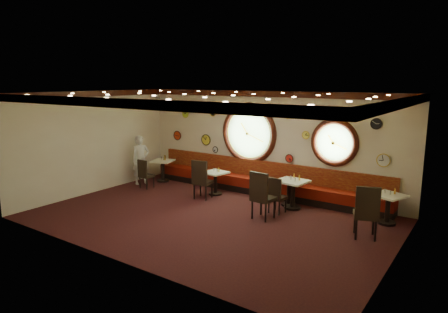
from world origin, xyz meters
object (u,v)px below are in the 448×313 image
Objects in this scene: condiment_e_salt at (385,191)px; chair_b at (201,177)px; table_a at (163,168)px; table_e at (388,205)px; table_c at (289,189)px; condiment_d_salt at (291,178)px; condiment_d_pepper at (295,180)px; condiment_c_salt at (286,177)px; condiment_b_bottle at (219,169)px; condiment_d_bottle at (299,178)px; condiment_b_pepper at (217,171)px; condiment_e_bottle at (395,191)px; table_b at (215,180)px; chair_e at (367,209)px; chair_c at (261,192)px; chair_d at (276,193)px; condiment_a_salt at (161,158)px; condiment_a_bottle at (165,158)px; condiment_b_salt at (214,170)px; condiment_c_pepper at (289,178)px; condiment_e_pepper at (390,193)px; waiter at (141,160)px; condiment_a_pepper at (163,159)px; chair_a at (145,172)px; condiment_c_bottle at (294,177)px; table_d at (293,191)px.

chair_b is at bearing -168.36° from condiment_e_salt.
table_e reaches higher than table_a.
table_c is 0.44m from condiment_d_salt.
condiment_d_pepper reaches higher than condiment_e_salt.
condiment_d_pepper is (0.41, -0.27, 0.05)m from condiment_c_salt.
condiment_d_bottle is at bearing 2.61° from condiment_b_bottle.
condiment_b_pepper is 0.61× the size of condiment_e_bottle.
condiment_e_salt is at bearing 150.35° from table_e.
table_b is (2.49, -0.29, -0.02)m from table_a.
table_e is 1.17× the size of chair_e.
chair_c reaches higher than condiment_d_salt.
chair_d reaches higher than condiment_d_pepper.
condiment_a_salt is 0.90× the size of condiment_d_salt.
condiment_a_bottle is at bearing 171.60° from table_b.
table_a is 8.85× the size of condiment_b_salt.
table_e is 5.07× the size of condiment_a_bottle.
condiment_d_salt is at bearing -50.49° from condiment_c_pepper.
condiment_e_salt is at bearing 66.05° from chair_e.
condiment_e_salt is (4.85, 0.30, 0.01)m from condiment_b_bottle.
condiment_e_pepper is 0.05× the size of waiter.
chair_e reaches higher than condiment_d_pepper.
chair_c reaches higher than condiment_e_salt.
condiment_a_pepper is 0.92× the size of condiment_c_pepper.
condiment_a_salt is at bearing 7.04° from waiter.
condiment_c_pepper is at bearing -73.61° from table_c.
condiment_d_bottle is 2.44m from condiment_e_bottle.
condiment_d_salt reaches higher than condiment_c_salt.
chair_b is 2.80m from condiment_d_pepper.
table_e is 7.51m from condiment_a_pepper.
condiment_e_bottle is at bearing 33.49° from chair_c.
condiment_d_bottle is at bearing -1.19° from table_a.
waiter reaches higher than chair_a.
table_c is at bearing -178.24° from condiment_e_salt.
condiment_c_salt is at bearing 13.68° from chair_b.
chair_b reaches higher than table_c.
condiment_c_bottle is (2.46, 0.41, 0.38)m from table_b.
chair_c reaches higher than chair_d.
condiment_e_salt is (2.21, 0.18, -0.07)m from condiment_d_bottle.
condiment_e_salt is at bearing 24.97° from chair_d.
condiment_d_salt is 0.24m from condiment_d_bottle.
chair_b reaches higher than condiment_c_salt.
table_a is 9.42× the size of condiment_e_pepper.
table_c is 2.81m from chair_e.
table_a reaches higher than table_c.
waiter is (-2.82, 0.27, 0.15)m from chair_b.
chair_e is 2.78m from condiment_c_bottle.
chair_b reaches higher than condiment_e_salt.
condiment_a_bottle is 2.55m from condiment_b_bottle.
table_d is at bearing 150.86° from condiment_d_pepper.
condiment_d_salt is at bearing -174.09° from condiment_e_bottle.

